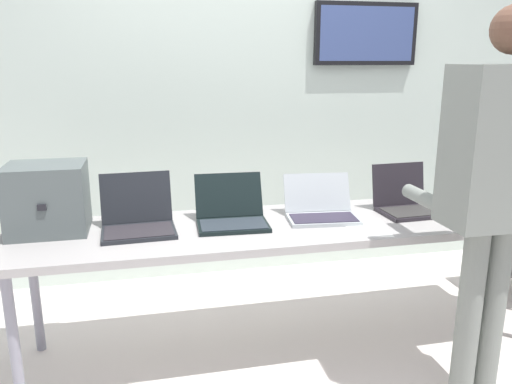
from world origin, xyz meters
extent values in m
cube|color=silver|center=(0.00, 0.00, -0.02)|extent=(8.00, 8.00, 0.04)
cube|color=silver|center=(0.00, 1.13, 1.26)|extent=(8.00, 0.06, 2.51)
cube|color=black|center=(0.87, 1.08, 1.75)|extent=(0.77, 0.05, 0.44)
cube|color=#3C4E84|center=(0.87, 1.06, 1.75)|extent=(0.71, 0.02, 0.38)
cube|color=#A8A3A1|center=(0.00, 0.00, 0.71)|extent=(2.92, 0.70, 0.04)
cylinder|color=gray|center=(-1.36, -0.25, 0.34)|extent=(0.05, 0.05, 0.69)
cylinder|color=gray|center=(-1.36, 0.25, 0.34)|extent=(0.05, 0.05, 0.69)
cylinder|color=gray|center=(1.36, 0.25, 0.34)|extent=(0.05, 0.05, 0.69)
cube|color=#525C5B|center=(-1.22, 0.13, 0.90)|extent=(0.38, 0.31, 0.35)
cube|color=black|center=(-1.22, -0.04, 0.90)|extent=(0.04, 0.01, 0.03)
cube|color=black|center=(-0.78, -0.01, 0.74)|extent=(0.37, 0.28, 0.02)
cube|color=#2B282D|center=(-0.78, -0.03, 0.75)|extent=(0.34, 0.23, 0.00)
cube|color=black|center=(-0.79, 0.16, 0.87)|extent=(0.36, 0.09, 0.26)
cube|color=white|center=(-0.79, 0.16, 0.87)|extent=(0.34, 0.08, 0.23)
cube|color=black|center=(-0.31, -0.01, 0.74)|extent=(0.38, 0.26, 0.02)
cube|color=#283139|center=(-0.31, -0.02, 0.75)|extent=(0.35, 0.21, 0.00)
cube|color=black|center=(-0.30, 0.16, 0.86)|extent=(0.37, 0.13, 0.22)
cube|color=black|center=(-0.30, 0.17, 0.86)|extent=(0.34, 0.11, 0.20)
cube|color=#A9B1B6|center=(0.19, -0.01, 0.74)|extent=(0.39, 0.26, 0.02)
cube|color=#2E293A|center=(0.19, -0.02, 0.75)|extent=(0.36, 0.21, 0.00)
cube|color=#A9B1B6|center=(0.21, 0.15, 0.85)|extent=(0.38, 0.14, 0.20)
cube|color=#384B7B|center=(0.21, 0.15, 0.85)|extent=(0.35, 0.12, 0.18)
cube|color=black|center=(0.71, 0.00, 0.74)|extent=(0.34, 0.26, 0.02)
cube|color=#323130|center=(0.71, -0.01, 0.75)|extent=(0.31, 0.21, 0.00)
cube|color=black|center=(0.71, 0.15, 0.87)|extent=(0.33, 0.07, 0.24)
cube|color=#266041|center=(0.71, 0.15, 0.87)|extent=(0.30, 0.06, 0.21)
cube|color=#3B393E|center=(1.21, 0.00, 0.74)|extent=(0.36, 0.28, 0.02)
cube|color=#2E2F2B|center=(1.21, -0.01, 0.75)|extent=(0.33, 0.22, 0.00)
cube|color=#3B393E|center=(1.20, 0.18, 0.86)|extent=(0.35, 0.13, 0.23)
cube|color=white|center=(1.20, 0.18, 0.86)|extent=(0.32, 0.11, 0.21)
cylinder|color=gray|center=(0.69, -0.63, 0.43)|extent=(0.11, 0.11, 0.87)
cylinder|color=gray|center=(0.81, -0.63, 0.43)|extent=(0.11, 0.11, 0.87)
cube|color=gray|center=(0.75, -0.63, 1.21)|extent=(0.44, 0.26, 0.69)
cylinder|color=gray|center=(0.58, -0.34, 0.92)|extent=(0.07, 0.32, 0.07)
cylinder|color=gray|center=(0.91, -0.34, 0.92)|extent=(0.07, 0.32, 0.07)
cylinder|color=white|center=(0.89, -0.25, 0.77)|extent=(0.09, 0.09, 0.09)
cube|color=white|center=(0.37, -0.17, 0.73)|extent=(0.26, 0.33, 0.00)
cylinder|color=#333338|center=(1.57, 0.46, 0.30)|extent=(0.02, 0.02, 0.59)
camera|label=1|loc=(-0.73, -2.49, 1.57)|focal=35.65mm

